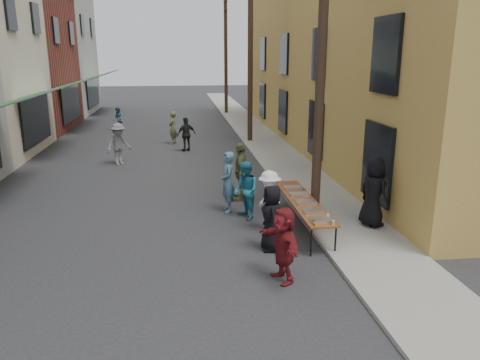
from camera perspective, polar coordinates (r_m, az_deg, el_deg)
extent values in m
plane|color=#28282B|center=(10.20, -10.13, -11.58)|extent=(120.00, 120.00, 0.00)
cube|color=gray|center=(24.92, 2.81, 4.80)|extent=(2.20, 60.00, 0.10)
cube|color=gray|center=(39.54, -23.82, 13.91)|extent=(8.00, 8.00, 9.00)
cube|color=#B2923F|center=(25.40, 17.59, 15.56)|extent=(10.00, 28.00, 10.00)
cylinder|color=#2D2116|center=(12.67, 9.91, 14.76)|extent=(0.26, 0.26, 9.00)
cylinder|color=#2D2116|center=(24.39, 1.27, 15.10)|extent=(0.26, 0.26, 9.00)
cylinder|color=#2D2116|center=(36.30, -1.74, 15.14)|extent=(0.26, 0.26, 9.00)
cube|color=#5F2416|center=(12.61, 7.66, -2.57)|extent=(0.70, 4.00, 0.04)
cylinder|color=black|center=(10.97, 8.67, -7.48)|extent=(0.04, 0.04, 0.71)
cylinder|color=black|center=(11.14, 11.56, -7.26)|extent=(0.04, 0.04, 0.71)
cylinder|color=black|center=(14.40, 4.55, -1.78)|extent=(0.04, 0.04, 0.71)
cylinder|color=black|center=(14.53, 6.79, -1.69)|extent=(0.04, 0.04, 0.71)
cube|color=maroon|center=(11.10, 9.88, -4.85)|extent=(0.50, 0.33, 0.08)
cube|color=#B2B2B7|center=(11.68, 8.94, -3.78)|extent=(0.50, 0.33, 0.08)
cube|color=tan|center=(12.32, 8.03, -2.73)|extent=(0.50, 0.33, 0.08)
cube|color=#B2B2B7|center=(12.96, 7.21, -1.79)|extent=(0.50, 0.33, 0.08)
cube|color=tan|center=(13.61, 6.47, -0.93)|extent=(0.50, 0.33, 0.08)
cylinder|color=#A57F26|center=(10.77, 9.23, -5.46)|extent=(0.07, 0.07, 0.08)
cylinder|color=#A57F26|center=(10.86, 9.07, -5.28)|extent=(0.07, 0.07, 0.08)
cylinder|color=#A57F26|center=(10.95, 8.93, -5.10)|extent=(0.07, 0.07, 0.08)
cylinder|color=tan|center=(10.93, 11.27, -5.13)|extent=(0.08, 0.08, 0.12)
imported|color=black|center=(11.07, 3.87, -4.66)|extent=(0.51, 0.78, 1.60)
imported|color=teal|center=(13.71, -1.50, -0.24)|extent=(0.45, 0.67, 1.80)
imported|color=teal|center=(13.12, 0.71, -1.30)|extent=(0.83, 0.95, 1.65)
imported|color=white|center=(12.19, 3.62, -2.64)|extent=(0.83, 1.17, 1.65)
imported|color=#66683C|center=(14.81, 0.09, 1.02)|extent=(0.65, 1.15, 1.84)
imported|color=maroon|center=(9.64, 5.31, -7.83)|extent=(0.82, 1.54, 1.59)
imported|color=black|center=(12.78, 15.98, -1.41)|extent=(0.89, 1.06, 1.85)
imported|color=slate|center=(20.24, -14.58, 4.27)|extent=(1.28, 1.24, 1.75)
imported|color=black|center=(22.48, -6.55, 5.55)|extent=(1.03, 0.76, 1.62)
imported|color=#585E36|center=(24.48, -8.20, 6.33)|extent=(0.58, 0.71, 1.67)
imported|color=#476B89|center=(29.23, -14.64, 7.22)|extent=(0.76, 0.85, 1.45)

